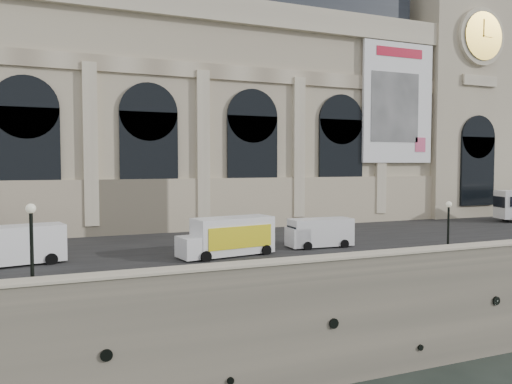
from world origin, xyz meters
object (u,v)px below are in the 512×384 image
Objects in this scene: box_truck at (228,237)px; lamp_right at (448,231)px; lamp_left at (32,252)px; van_c at (317,233)px; van_b at (12,246)px.

lamp_right is at bearing -27.21° from box_truck.
lamp_left is 25.02m from lamp_right.
van_c is 9.42m from lamp_right.
lamp_left is (1.45, -8.99, 0.97)m from van_b.
lamp_left is at bearing -80.87° from van_b.
van_c is 20.92m from lamp_left.
box_truck is 1.53× the size of lamp_left.
box_truck reaches higher than van_b.
lamp_left is (-19.39, -7.79, 1.12)m from van_c.
box_truck is 13.92m from lamp_left.
box_truck is at bearing -8.54° from van_b.
van_c is (20.83, -1.20, -0.14)m from van_b.
lamp_left reaches higher than lamp_right.
van_c is 1.12× the size of lamp_left.
box_truck is 1.78× the size of lamp_right.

